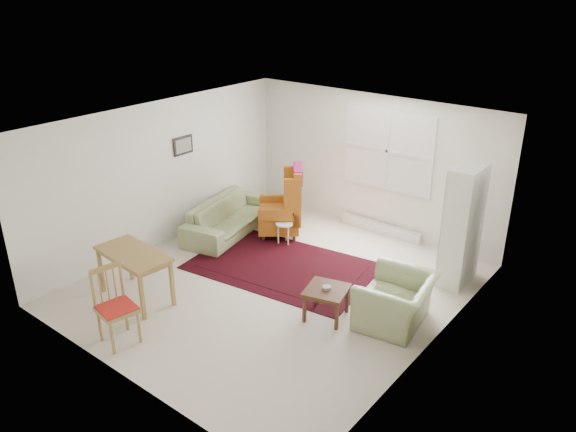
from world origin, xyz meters
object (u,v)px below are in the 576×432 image
Objects in this scene: cabinet at (463,226)px; desk_chair at (117,307)px; wingback_chair at (279,201)px; coffee_table at (326,303)px; desk at (135,276)px; stool at (284,233)px; armchair at (396,297)px; sofa at (229,211)px.

desk_chair is at bearing -124.36° from cabinet.
coffee_table is at bearing 13.86° from wingback_chair.
desk is at bearing -151.83° from coffee_table.
cabinet is 1.81× the size of desk_chair.
armchair is at bearing -19.86° from stool.
sofa is 3.75× the size of coffee_table.
cabinet reaches higher than stool.
wingback_chair reaches higher than armchair.
armchair is 1.89× the size of coffee_table.
desk_chair is (1.25, -3.33, 0.10)m from sofa.
desk is at bearing 51.33° from desk_chair.
cabinet is (3.23, 0.40, 0.28)m from wingback_chair.
stool is (-1.90, 1.44, -0.03)m from coffee_table.
cabinet is at bearing 64.37° from coffee_table.
armchair is 3.29m from wingback_chair.
cabinet is at bearing 164.64° from armchair.
desk reaches higher than stool.
sofa reaches higher than armchair.
cabinet reaches higher than wingback_chair.
desk is at bearing -69.97° from armchair.
stool is (1.11, 0.23, -0.22)m from sofa.
coffee_table is 1.38× the size of stool.
wingback_chair reaches higher than sofa.
sofa is at bearing -109.72° from armchair.
stool is at bearing 78.74° from desk.
stool is at bearing -118.42° from armchair.
wingback_chair is 3.27m from cabinet.
sofa reaches higher than stool.
wingback_chair is 1.27× the size of desk_chair.
sofa is 0.94m from wingback_chair.
sofa is 2.01× the size of desk_chair.
wingback_chair is at bearing 142.30° from stool.
stool is 0.34× the size of desk.
desk is 1.15× the size of desk_chair.
cabinet is (0.19, 1.63, 0.52)m from armchair.
desk is at bearing -136.49° from cabinet.
wingback_chair is at bearing 17.68° from desk_chair.
wingback_chair reaches higher than desk.
sofa is 1.59× the size of wingback_chair.
armchair is at bearing 29.83° from coffee_table.
coffee_table is (3.00, -1.22, -0.19)m from sofa.
wingback_chair is 1.10× the size of desk.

